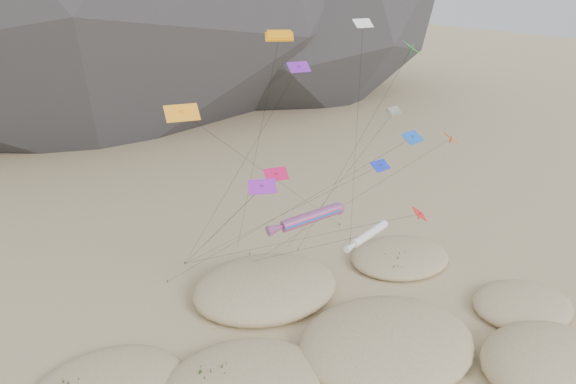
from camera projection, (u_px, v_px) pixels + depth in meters
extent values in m
plane|color=#CCB789|center=(393.00, 380.00, 45.84)|extent=(500.00, 500.00, 0.00)
ellipsoid|color=#CCB789|center=(548.00, 362.00, 46.53)|extent=(11.98, 10.18, 3.93)
ellipsoid|color=#CCB789|center=(243.00, 384.00, 44.52)|extent=(13.30, 11.31, 2.53)
ellipsoid|color=#CCB789|center=(387.00, 343.00, 49.16)|extent=(16.23, 13.79, 3.45)
ellipsoid|color=#CCB789|center=(522.00, 305.00, 55.37)|extent=(10.40, 8.84, 2.04)
ellipsoid|color=#CCB789|center=(265.00, 287.00, 57.83)|extent=(15.34, 13.04, 3.53)
ellipsoid|color=#CCB789|center=(400.00, 257.00, 64.59)|extent=(11.89, 10.11, 2.22)
ellipsoid|color=black|center=(520.00, 362.00, 46.38)|extent=(3.48, 2.98, 1.04)
ellipsoid|color=black|center=(219.00, 380.00, 44.66)|extent=(2.81, 2.40, 0.84)
ellipsoid|color=black|center=(258.00, 370.00, 45.90)|extent=(1.84, 1.57, 0.55)
ellipsoid|color=black|center=(392.00, 334.00, 49.82)|extent=(3.07, 2.63, 0.92)
ellipsoid|color=black|center=(401.00, 318.00, 52.36)|extent=(2.82, 2.42, 0.85)
ellipsoid|color=black|center=(384.00, 357.00, 47.10)|extent=(2.38, 2.04, 0.71)
ellipsoid|color=black|center=(520.00, 292.00, 57.30)|extent=(2.52, 2.16, 0.76)
ellipsoid|color=black|center=(255.00, 286.00, 57.70)|extent=(3.02, 2.59, 0.91)
ellipsoid|color=black|center=(291.00, 297.00, 55.89)|extent=(2.74, 2.35, 0.82)
ellipsoid|color=black|center=(396.00, 259.00, 63.59)|extent=(2.48, 2.12, 0.74)
ellipsoid|color=black|center=(397.00, 271.00, 61.33)|extent=(2.23, 1.91, 0.67)
cylinder|color=#3F2D1E|center=(236.00, 272.00, 62.05)|extent=(0.08, 0.08, 0.30)
cylinder|color=#3F2D1E|center=(250.00, 253.00, 66.13)|extent=(0.08, 0.08, 0.30)
cylinder|color=#3F2D1E|center=(276.00, 264.00, 63.64)|extent=(0.08, 0.08, 0.30)
cylinder|color=#3F2D1E|center=(298.00, 249.00, 67.18)|extent=(0.08, 0.08, 0.30)
cylinder|color=#3F2D1E|center=(350.00, 239.00, 69.63)|extent=(0.08, 0.08, 0.30)
cylinder|color=#3F2D1E|center=(185.00, 263.00, 63.98)|extent=(0.08, 0.08, 0.30)
cylinder|color=#3F2D1E|center=(340.00, 224.00, 73.82)|extent=(0.08, 0.08, 0.30)
cylinder|color=#3F2D1E|center=(168.00, 281.00, 60.19)|extent=(0.08, 0.08, 0.30)
cylinder|color=red|center=(311.00, 217.00, 48.63)|extent=(5.77, 1.37, 1.62)
sphere|color=red|center=(338.00, 209.00, 49.81)|extent=(1.09, 1.09, 1.09)
cone|color=red|center=(280.00, 227.00, 47.35)|extent=(2.39, 1.07, 1.16)
cylinder|color=black|center=(297.00, 235.00, 58.24)|extent=(6.86, 14.90, 11.28)
cylinder|color=white|center=(370.00, 234.00, 48.06)|extent=(4.41, 1.83, 1.00)
sphere|color=white|center=(384.00, 224.00, 49.49)|extent=(0.73, 0.73, 0.73)
cone|color=white|center=(353.00, 245.00, 46.50)|extent=(1.88, 1.07, 0.75)
cylinder|color=black|center=(287.00, 253.00, 55.63)|extent=(5.53, 17.95, 10.18)
cube|color=orange|center=(279.00, 37.00, 45.28)|extent=(2.46, 1.86, 0.69)
cube|color=orange|center=(279.00, 34.00, 45.22)|extent=(2.06, 1.52, 0.67)
cylinder|color=black|center=(254.00, 162.00, 56.79)|extent=(3.08, 15.14, 26.22)
cube|color=orange|center=(394.00, 112.00, 54.10)|extent=(2.02, 1.22, 0.55)
cube|color=orange|center=(394.00, 110.00, 54.04)|extent=(1.71, 0.99, 0.54)
cylinder|color=black|center=(342.00, 180.00, 63.22)|extent=(0.51, 14.89, 18.54)
cube|color=#BF124D|center=(276.00, 174.00, 46.76)|extent=(2.14, 1.28, 0.86)
cube|color=#BF124D|center=(276.00, 176.00, 46.81)|extent=(0.29, 0.33, 0.67)
cylinder|color=black|center=(223.00, 226.00, 55.39)|extent=(2.53, 16.38, 15.34)
cube|color=#FA4F0D|center=(451.00, 138.00, 57.48)|extent=(1.83, 2.33, 0.84)
cube|color=#FA4F0D|center=(451.00, 140.00, 57.53)|extent=(0.35, 0.34, 0.70)
cylinder|color=black|center=(339.00, 208.00, 59.78)|extent=(19.60, 11.12, 15.17)
cube|color=#182FCF|center=(380.00, 165.00, 52.02)|extent=(2.11, 1.33, 0.78)
cube|color=#182FCF|center=(380.00, 167.00, 52.08)|extent=(0.28, 0.28, 0.67)
cylinder|color=black|center=(272.00, 220.00, 58.02)|extent=(13.43, 17.02, 14.32)
cube|color=orange|center=(182.00, 113.00, 40.15)|extent=(2.62, 1.62, 1.01)
cube|color=orange|center=(182.00, 115.00, 40.21)|extent=(0.35, 0.38, 0.81)
cylinder|color=black|center=(284.00, 185.00, 57.01)|extent=(26.97, 15.86, 21.64)
cube|color=purple|center=(262.00, 187.00, 43.21)|extent=(2.45, 1.84, 0.85)
cube|color=purple|center=(262.00, 188.00, 43.27)|extent=(0.34, 0.34, 0.75)
cylinder|color=black|center=(216.00, 233.00, 53.62)|extent=(0.32, 18.98, 15.63)
cube|color=purple|center=(299.00, 67.00, 48.82)|extent=(2.07, 1.21, 0.81)
cube|color=purple|center=(299.00, 69.00, 48.88)|extent=(0.27, 0.29, 0.66)
cylinder|color=black|center=(234.00, 179.00, 56.42)|extent=(7.02, 12.88, 23.32)
cube|color=red|center=(420.00, 214.00, 48.73)|extent=(1.89, 2.15, 0.67)
cube|color=red|center=(419.00, 215.00, 48.78)|extent=(0.28, 0.29, 0.66)
cylinder|color=black|center=(286.00, 242.00, 56.37)|extent=(13.38, 22.49, 11.45)
cube|color=green|center=(412.00, 48.00, 49.77)|extent=(2.62, 2.92, 0.97)
cube|color=green|center=(412.00, 49.00, 49.82)|extent=(0.40, 0.41, 0.89)
cylinder|color=black|center=(346.00, 164.00, 58.49)|extent=(3.55, 12.88, 24.79)
cube|color=white|center=(363.00, 23.00, 51.18)|extent=(1.89, 1.06, 0.74)
cube|color=white|center=(363.00, 25.00, 51.23)|extent=(0.24, 0.26, 0.62)
cylinder|color=black|center=(356.00, 148.00, 60.42)|extent=(5.76, 7.52, 26.69)
cube|color=blue|center=(413.00, 137.00, 50.50)|extent=(2.42, 1.64, 0.80)
cube|color=blue|center=(413.00, 139.00, 50.55)|extent=(0.31, 0.28, 0.76)
cylinder|color=black|center=(279.00, 216.00, 55.36)|extent=(18.55, 16.04, 17.17)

